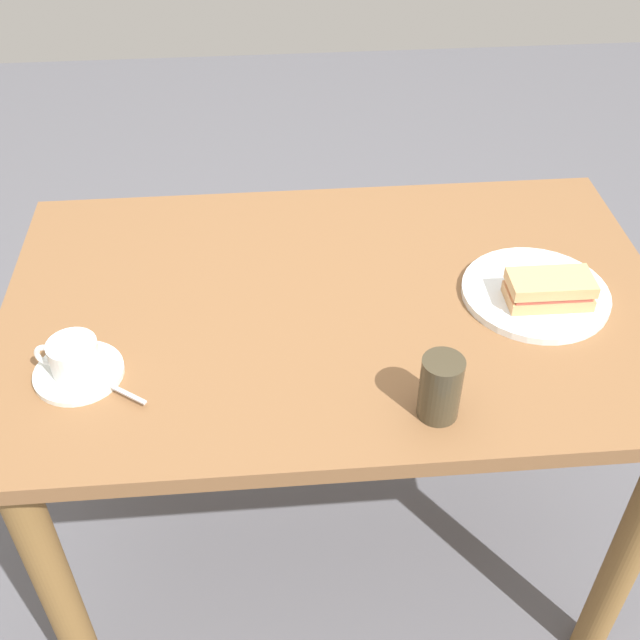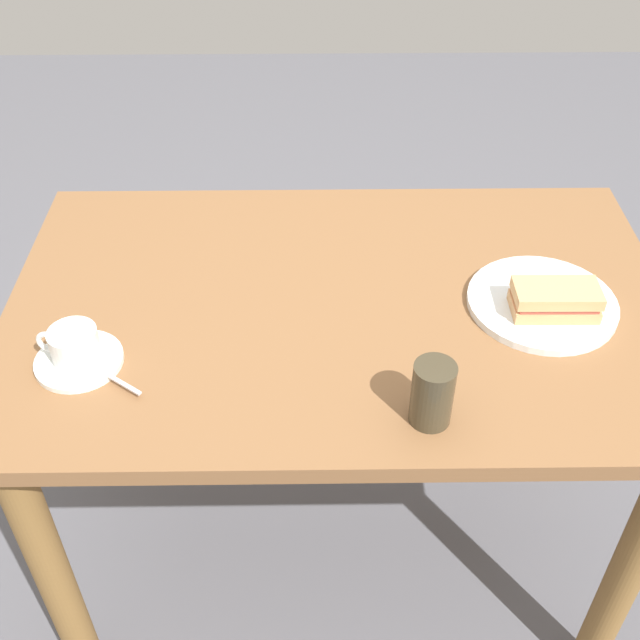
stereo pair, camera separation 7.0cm
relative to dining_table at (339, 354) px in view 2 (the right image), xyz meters
name	(u,v)px [view 2 (the right image)]	position (x,y,z in m)	size (l,w,h in m)	color
ground_plane	(335,542)	(0.00, 0.00, -0.63)	(6.00, 6.00, 0.00)	#5B5B62
dining_table	(339,354)	(0.00, 0.00, 0.00)	(1.19, 0.76, 0.76)	brown
sandwich_plate	(542,303)	(0.36, -0.02, 0.14)	(0.26, 0.26, 0.01)	white
sandwich_front	(555,300)	(0.37, -0.05, 0.17)	(0.15, 0.08, 0.05)	tan
coffee_saucer	(79,361)	(-0.43, -0.15, 0.14)	(0.14, 0.14, 0.01)	white
coffee_cup	(74,344)	(-0.43, -0.15, 0.17)	(0.10, 0.08, 0.06)	white
spoon	(110,376)	(-0.37, -0.20, 0.14)	(0.09, 0.07, 0.01)	silver
drinking_glass	(432,394)	(0.13, -0.28, 0.18)	(0.06, 0.06, 0.11)	#403826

